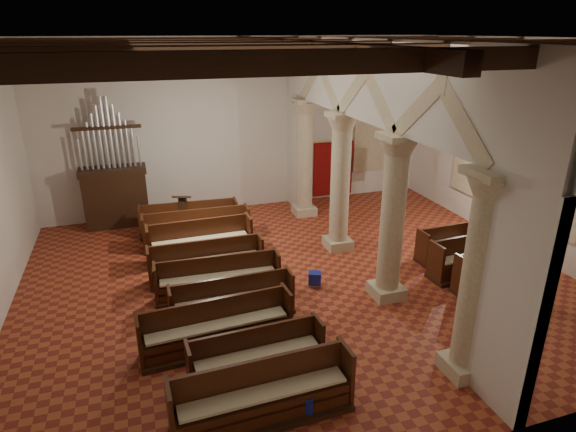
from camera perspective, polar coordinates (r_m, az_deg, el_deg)
The scene contains 30 objects.
floor at distance 12.88m, azimuth 1.18°, elevation -7.48°, with size 14.00×14.00×0.00m, color #994021.
ceiling at distance 11.30m, azimuth 1.42°, elevation 20.29°, with size 14.00×14.00×0.00m, color #302010.
wall_back at distance 17.37m, azimuth -5.39°, elevation 10.57°, with size 14.00×0.02×6.00m, color silver.
wall_front at distance 6.78m, azimuth 18.49°, elevation -8.01°, with size 14.00×0.02×6.00m, color silver.
wall_right at distance 15.47m, azimuth 26.77°, elevation 7.09°, with size 0.02×12.00×6.00m, color silver.
ceiling_beams at distance 11.30m, azimuth 1.41°, elevation 19.37°, with size 13.80×11.80×0.30m, color black, non-canonical shape.
arcade at distance 12.30m, azimuth 9.34°, elevation 8.64°, with size 0.90×11.90×6.00m.
window_right_a at distance 14.66m, azimuth 30.17°, elevation 2.52°, with size 0.03×1.00×2.20m, color #347655.
window_right_b at distance 17.44m, azimuth 20.68°, elevation 6.65°, with size 0.03×1.00×2.20m, color #347655.
window_back at distance 19.22m, azimuth 9.57°, elevation 8.97°, with size 1.00×0.03×2.20m, color #347655.
pipe_organ at distance 16.87m, azimuth -19.87°, elevation 3.36°, with size 2.10×0.85×4.40m.
lectern at distance 15.94m, azimuth -12.24°, elevation 0.01°, with size 0.63×0.67×1.32m.
dossal_curtain at distance 18.78m, azimuth 5.37°, elevation 5.63°, with size 1.80×0.07×2.17m.
processional_banner at distance 17.68m, azimuth 12.19°, elevation 2.97°, with size 0.53×0.67×2.31m.
hymnal_box_a at distance 8.78m, azimuth 1.81°, elevation -21.16°, with size 0.34×0.27×0.34m, color navy.
hymnal_box_b at distance 10.67m, azimuth -3.68°, elevation -12.42°, with size 0.36×0.29×0.36m, color #141990.
hymnal_box_c at distance 12.40m, azimuth 3.20°, elevation -7.35°, with size 0.32×0.26×0.32m, color navy.
tube_heater_b at distance 8.96m, azimuth 0.49°, elevation -21.05°, with size 0.09×0.09×0.89m, color white.
nave_pew_0 at distance 8.64m, azimuth -2.93°, elevation -21.15°, with size 3.11×0.83×1.10m.
nave_pew_1 at distance 9.54m, azimuth -3.71°, elevation -16.77°, with size 2.62×0.75×0.96m.
nave_pew_2 at distance 10.30m, azimuth -8.36°, elevation -13.57°, with size 3.18×0.90×1.06m.
nave_pew_3 at distance 11.22m, azimuth -6.56°, elevation -10.46°, with size 2.82×0.68×0.97m.
nave_pew_4 at distance 12.15m, azimuth -8.23°, elevation -7.84°, with size 3.10×0.82×0.99m.
nave_pew_5 at distance 12.94m, azimuth -9.58°, elevation -5.93°, with size 3.00×0.73×1.04m.
nave_pew_6 at distance 14.01m, azimuth -10.29°, elevation -3.60°, with size 2.95×0.81×1.15m.
nave_pew_7 at distance 14.94m, azimuth -10.69°, elevation -2.10°, with size 3.22×0.82×1.10m.
nave_pew_8 at distance 15.85m, azimuth -11.58°, elevation -0.87°, with size 3.13×0.88×1.03m.
aisle_pew_0 at distance 13.23m, azimuth 23.06°, elevation -6.72°, with size 2.07×0.82×1.07m.
aisle_pew_1 at distance 13.76m, azimuth 20.47°, elevation -5.24°, with size 2.19×0.85×1.09m.
aisle_pew_2 at distance 14.49m, azimuth 18.25°, elevation -3.73°, with size 1.78×0.74×0.99m.
Camera 1 is at (-3.76, -10.65, 6.18)m, focal length 30.00 mm.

